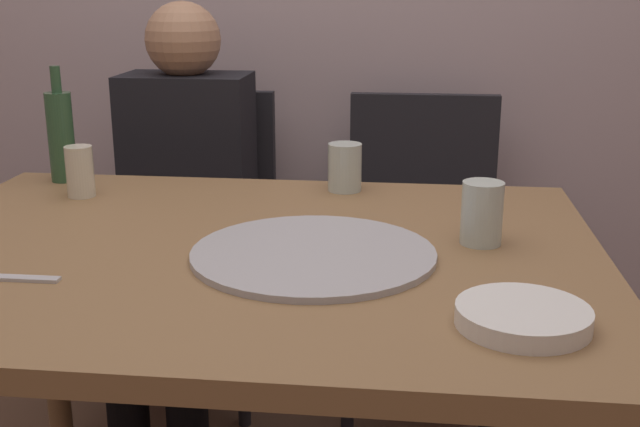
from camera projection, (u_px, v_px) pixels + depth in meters
dining_table at (240, 288)px, 1.47m from camera, size 1.32×1.00×0.76m
pizza_tray at (313, 254)px, 1.39m from camera, size 0.43×0.43×0.01m
wine_bottle at (61, 135)px, 1.89m from camera, size 0.06×0.06×0.27m
tumbler_near at (80, 171)px, 1.76m from camera, size 0.06×0.06×0.11m
tumbler_far at (345, 167)px, 1.81m from camera, size 0.08×0.08×0.11m
wine_glass at (482, 213)px, 1.45m from camera, size 0.08×0.08×0.12m
plate_stack at (523, 317)px, 1.11m from camera, size 0.19×0.19×0.03m
chair_left at (197, 223)px, 2.41m from camera, size 0.44×0.44×0.90m
chair_right at (421, 231)px, 2.34m from camera, size 0.44×0.44×0.90m
guest_in_sweater at (181, 196)px, 2.23m from camera, size 0.36×0.56×1.17m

